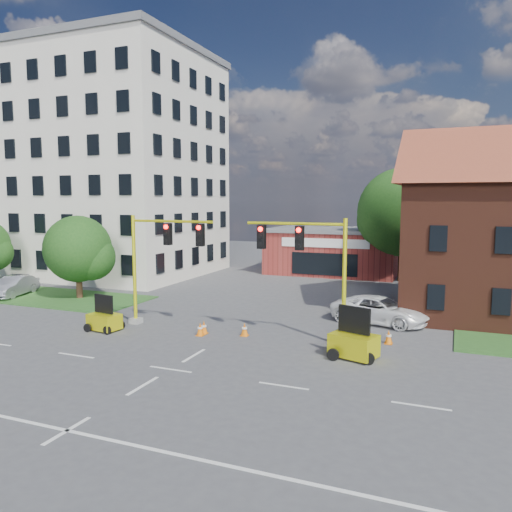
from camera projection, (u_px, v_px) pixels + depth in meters
name	position (u px, v px, depth m)	size (l,w,h in m)	color
ground	(171.00, 369.00, 20.88)	(120.00, 120.00, 0.00)	#464649
grass_verge_nw	(12.00, 293.00, 37.51)	(22.00, 6.00, 0.08)	#28541F
lane_markings	(127.00, 395.00, 18.12)	(60.00, 36.00, 0.01)	silver
office_block	(109.00, 165.00, 47.32)	(18.40, 15.40, 20.60)	beige
brick_shop	(335.00, 250.00, 48.27)	(12.40, 8.40, 4.30)	maroon
tree_large	(407.00, 215.00, 42.63)	(7.99, 7.61, 9.78)	#3E2716
tree_nw_front	(81.00, 251.00, 35.34)	(4.96, 4.73, 5.95)	#3E2716
signal_mast_west	(159.00, 257.00, 27.58)	(5.30, 0.60, 6.20)	gray
signal_mast_east	(311.00, 264.00, 24.35)	(5.30, 0.60, 6.20)	gray
trailer_west	(104.00, 320.00, 26.99)	(1.80, 1.34, 1.89)	#FFFB15
trailer_east	(354.00, 343.00, 22.29)	(2.28, 1.85, 2.25)	#FFFB15
cone_a	(204.00, 327.00, 26.37)	(0.40, 0.40, 0.70)	orange
cone_b	(200.00, 329.00, 26.00)	(0.40, 0.40, 0.70)	orange
cone_c	(244.00, 330.00, 25.96)	(0.40, 0.40, 0.70)	orange
cone_d	(389.00, 337.00, 24.52)	(0.40, 0.40, 0.70)	orange
pickup_white	(380.00, 310.00, 28.61)	(2.53, 5.49, 1.53)	white
sedan_silver_front	(14.00, 286.00, 36.53)	(1.56, 4.46, 1.47)	#9D9EA4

